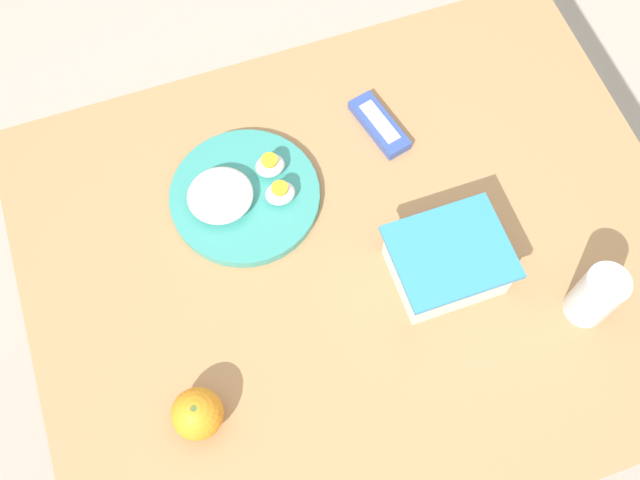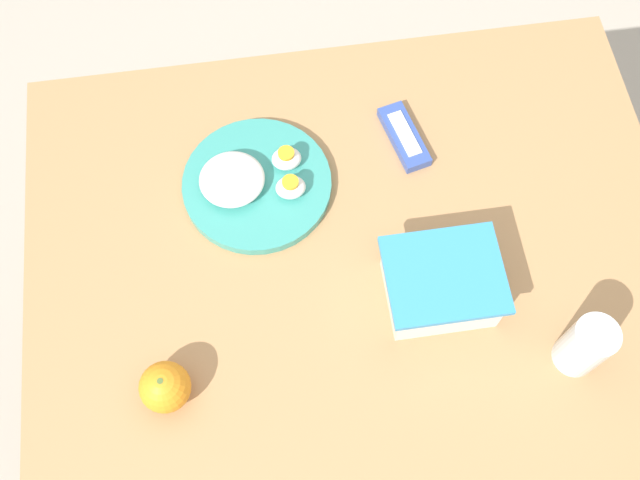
{
  "view_description": "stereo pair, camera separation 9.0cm",
  "coord_description": "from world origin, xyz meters",
  "views": [
    {
      "loc": [
        0.21,
        0.4,
        1.84
      ],
      "look_at": [
        0.05,
        -0.04,
        0.8
      ],
      "focal_mm": 42.0,
      "sensor_mm": 36.0,
      "label": 1
    },
    {
      "loc": [
        0.12,
        0.42,
        1.84
      ],
      "look_at": [
        0.05,
        -0.04,
        0.8
      ],
      "focal_mm": 42.0,
      "sensor_mm": 36.0,
      "label": 2
    }
  ],
  "objects": [
    {
      "name": "ground_plane",
      "position": [
        0.0,
        0.0,
        0.0
      ],
      "size": [
        10.0,
        10.0,
        0.0
      ],
      "primitive_type": "plane",
      "color": "#B2A899"
    },
    {
      "name": "table",
      "position": [
        0.0,
        0.0,
        0.67
      ],
      "size": [
        1.03,
        0.84,
        0.77
      ],
      "color": "#AD7F51",
      "rests_on": "ground_plane"
    },
    {
      "name": "food_container",
      "position": [
        -0.11,
        0.07,
        0.8
      ],
      "size": [
        0.17,
        0.14,
        0.09
      ],
      "color": "white",
      "rests_on": "table"
    },
    {
      "name": "orange_fruit",
      "position": [
        0.3,
        0.16,
        0.8
      ],
      "size": [
        0.07,
        0.07,
        0.07
      ],
      "color": "orange",
      "rests_on": "table"
    },
    {
      "name": "rice_plate",
      "position": [
        0.14,
        -0.16,
        0.78
      ],
      "size": [
        0.24,
        0.24,
        0.05
      ],
      "color": "teal",
      "rests_on": "table"
    },
    {
      "name": "candy_bar",
      "position": [
        -0.11,
        -0.21,
        0.78
      ],
      "size": [
        0.07,
        0.13,
        0.02
      ],
      "color": "#334C9E",
      "rests_on": "table"
    },
    {
      "name": "drinking_glass",
      "position": [
        -0.29,
        0.19,
        0.82
      ],
      "size": [
        0.06,
        0.06,
        0.11
      ],
      "color": "silver",
      "rests_on": "table"
    }
  ]
}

